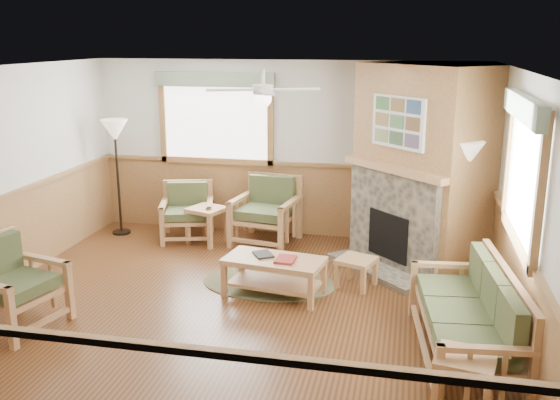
% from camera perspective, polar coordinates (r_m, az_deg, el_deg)
% --- Properties ---
extents(floor, '(6.00, 6.00, 0.01)m').
position_cam_1_polar(floor, '(7.25, -4.31, -10.08)').
color(floor, '#573118').
rests_on(floor, ground).
extents(ceiling, '(6.00, 6.00, 0.01)m').
position_cam_1_polar(ceiling, '(6.60, -4.77, 11.78)').
color(ceiling, white).
rests_on(ceiling, floor).
extents(wall_back, '(6.00, 0.02, 2.70)m').
position_cam_1_polar(wall_back, '(9.65, 0.52, 4.68)').
color(wall_back, silver).
rests_on(wall_back, floor).
extents(wall_front, '(6.00, 0.02, 2.70)m').
position_cam_1_polar(wall_front, '(4.17, -16.41, -9.75)').
color(wall_front, silver).
rests_on(wall_front, floor).
extents(wall_right, '(0.02, 6.00, 2.70)m').
position_cam_1_polar(wall_right, '(6.63, 21.22, -1.02)').
color(wall_right, silver).
rests_on(wall_right, floor).
extents(wainscot, '(6.00, 6.00, 1.10)m').
position_cam_1_polar(wainscot, '(7.04, -4.40, -5.98)').
color(wainscot, '#9B6E3F').
rests_on(wainscot, floor).
extents(fireplace, '(3.11, 3.11, 2.70)m').
position_cam_1_polar(fireplace, '(8.53, 12.85, 2.97)').
color(fireplace, '#9B6E3F').
rests_on(fireplace, floor).
extents(window_back, '(1.90, 0.16, 1.50)m').
position_cam_1_polar(window_back, '(9.75, -6.00, 11.69)').
color(window_back, white).
rests_on(window_back, wall_back).
extents(window_right, '(0.16, 1.90, 1.50)m').
position_cam_1_polar(window_right, '(6.22, 22.14, 9.02)').
color(window_right, white).
rests_on(window_right, wall_right).
extents(ceiling_fan, '(1.59, 1.59, 0.36)m').
position_cam_1_polar(ceiling_fan, '(6.81, -1.55, 11.57)').
color(ceiling_fan, white).
rests_on(ceiling_fan, ceiling).
extents(sofa, '(2.06, 1.03, 0.91)m').
position_cam_1_polar(sofa, '(6.29, 16.52, -10.11)').
color(sofa, tan).
rests_on(sofa, floor).
extents(armchair_back_left, '(0.94, 0.94, 0.86)m').
position_cam_1_polar(armchair_back_left, '(9.65, -8.49, -1.11)').
color(armchair_back_left, tan).
rests_on(armchair_back_left, floor).
extents(armchair_back_right, '(1.01, 1.01, 0.99)m').
position_cam_1_polar(armchair_back_right, '(9.35, -1.35, -1.03)').
color(armchair_back_right, tan).
rests_on(armchair_back_right, floor).
extents(armchair_left, '(1.03, 1.03, 0.96)m').
position_cam_1_polar(armchair_left, '(7.27, -23.20, -7.11)').
color(armchair_left, tan).
rests_on(armchair_left, floor).
extents(coffee_table, '(1.25, 0.76, 0.47)m').
position_cam_1_polar(coffee_table, '(7.55, -0.54, -7.03)').
color(coffee_table, tan).
rests_on(coffee_table, floor).
extents(end_table_chairs, '(0.63, 0.62, 0.56)m').
position_cam_1_polar(end_table_chairs, '(9.46, -6.68, -2.32)').
color(end_table_chairs, tan).
rests_on(end_table_chairs, floor).
extents(end_table_sofa, '(0.55, 0.54, 0.53)m').
position_cam_1_polar(end_table_sofa, '(5.54, 16.45, -15.94)').
color(end_table_sofa, tan).
rests_on(end_table_sofa, floor).
extents(footstool, '(0.55, 0.55, 0.37)m').
position_cam_1_polar(footstool, '(7.87, 6.98, -6.59)').
color(footstool, tan).
rests_on(footstool, floor).
extents(braided_rug, '(2.16, 2.16, 0.01)m').
position_cam_1_polar(braided_rug, '(7.98, -1.01, -7.58)').
color(braided_rug, brown).
rests_on(braided_rug, floor).
extents(floor_lamp_left, '(0.44, 0.44, 1.82)m').
position_cam_1_polar(floor_lamp_left, '(10.03, -14.61, 2.02)').
color(floor_lamp_left, black).
rests_on(floor_lamp_left, floor).
extents(floor_lamp_right, '(0.54, 0.54, 1.83)m').
position_cam_1_polar(floor_lamp_right, '(7.99, 16.29, -1.26)').
color(floor_lamp_right, black).
rests_on(floor_lamp_right, floor).
extents(book_red, '(0.23, 0.31, 0.03)m').
position_cam_1_polar(book_red, '(7.38, 0.52, -5.35)').
color(book_red, maroon).
rests_on(book_red, coffee_table).
extents(book_dark, '(0.31, 0.33, 0.03)m').
position_cam_1_polar(book_dark, '(7.55, -1.54, -4.91)').
color(book_dark, black).
rests_on(book_dark, coffee_table).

